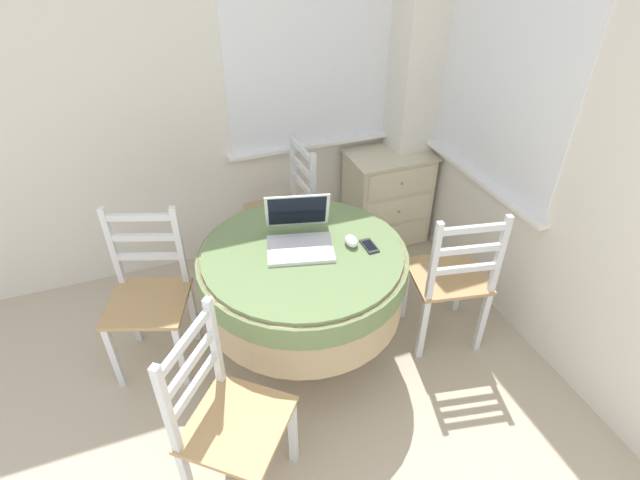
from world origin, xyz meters
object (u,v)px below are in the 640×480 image
round_dining_table (303,275)px  dining_chair_near_right_window (451,279)px  dining_chair_camera_near (228,420)px  corner_cabinet (387,197)px  laptop (299,235)px  dining_chair_left_flank (149,296)px  cell_phone (369,246)px  computer_mouse (351,241)px  dining_chair_near_back_window (286,211)px

round_dining_table → dining_chair_near_right_window: bearing=-12.2°
dining_chair_camera_near → corner_cabinet: 2.13m
laptop → dining_chair_left_flank: size_ratio=0.43×
cell_phone → dining_chair_left_flank: size_ratio=0.13×
computer_mouse → dining_chair_left_flank: dining_chair_left_flank is taller
round_dining_table → dining_chair_near_back_window: bearing=78.9°
dining_chair_near_back_window → dining_chair_left_flank: (-0.94, -0.55, 0.00)m
laptop → corner_cabinet: (0.95, 0.83, -0.44)m
dining_chair_near_right_window → round_dining_table: bearing=167.8°
cell_phone → dining_chair_near_right_window: size_ratio=0.13×
round_dining_table → dining_chair_left_flank: dining_chair_left_flank is taller
cell_phone → dining_chair_near_right_window: dining_chair_near_right_window is taller
dining_chair_near_right_window → corner_cabinet: size_ratio=1.33×
laptop → dining_chair_near_back_window: laptop is taller
dining_chair_camera_near → round_dining_table: bearing=48.6°
laptop → dining_chair_near_back_window: bearing=78.4°
laptop → dining_chair_left_flank: (-0.78, 0.21, -0.34)m
dining_chair_camera_near → corner_cabinet: size_ratio=1.33×
dining_chair_left_flank → corner_cabinet: size_ratio=1.33×
dining_chair_camera_near → dining_chair_left_flank: 0.92m
dining_chair_camera_near → corner_cabinet: (1.50, 1.51, -0.10)m
laptop → computer_mouse: bearing=-23.3°
round_dining_table → computer_mouse: (0.25, -0.04, 0.18)m
dining_chair_near_back_window → dining_chair_near_right_window: (0.64, -0.99, 0.00)m
dining_chair_near_right_window → corner_cabinet: (0.15, 1.07, -0.10)m
dining_chair_near_back_window → dining_chair_near_right_window: 1.18m
laptop → corner_cabinet: bearing=41.1°
cell_phone → computer_mouse: bearing=149.4°
dining_chair_near_back_window → corner_cabinet: dining_chair_near_back_window is taller
corner_cabinet → laptop: bearing=-138.9°
round_dining_table → dining_chair_near_back_window: (0.16, 0.82, -0.13)m
dining_chair_left_flank → dining_chair_near_back_window: bearing=30.3°
cell_phone → corner_cabinet: (0.63, 0.98, -0.39)m
laptop → corner_cabinet: size_ratio=0.57×
computer_mouse → dining_chair_near_back_window: (-0.09, 0.86, -0.31)m
computer_mouse → dining_chair_near_back_window: size_ratio=0.10×
corner_cabinet → dining_chair_near_back_window: bearing=-174.4°
dining_chair_left_flank → dining_chair_near_right_window: bearing=-15.7°
corner_cabinet → dining_chair_left_flank: bearing=-160.2°
dining_chair_near_right_window → dining_chair_left_flank: size_ratio=1.00×
dining_chair_camera_near → laptop: bearing=51.2°
cell_phone → dining_chair_camera_near: dining_chair_camera_near is taller
computer_mouse → corner_cabinet: 1.24m
round_dining_table → dining_chair_near_right_window: (0.80, -0.17, -0.13)m
dining_chair_near_back_window → dining_chair_left_flank: size_ratio=1.00×
computer_mouse → corner_cabinet: computer_mouse is taller
round_dining_table → cell_phone: size_ratio=8.79×
laptop → cell_phone: bearing=-25.2°
round_dining_table → cell_phone: cell_phone is taller
computer_mouse → dining_chair_near_right_window: 0.65m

